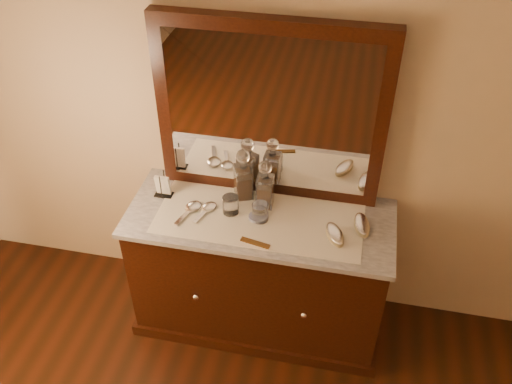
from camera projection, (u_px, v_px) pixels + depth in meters
dresser_cabinet at (260, 273)px, 3.19m from camera, size 1.40×0.55×0.82m
dresser_plinth at (259, 313)px, 3.42m from camera, size 1.46×0.59×0.08m
knob_left at (196, 297)px, 3.00m from camera, size 0.04×0.04×0.04m
knob_right at (304, 315)px, 2.90m from camera, size 0.04×0.04×0.04m
marble_top at (260, 219)px, 2.92m from camera, size 1.44×0.59×0.03m
mirror_frame at (270, 113)px, 2.78m from camera, size 1.20×0.08×1.00m
mirror_glass at (269, 116)px, 2.76m from camera, size 1.06×0.01×0.86m
lace_runner at (259, 219)px, 2.90m from camera, size 1.10×0.45×0.00m
pin_dish at (257, 217)px, 2.89m from camera, size 0.10×0.10×0.02m
comb at (255, 243)px, 2.75m from camera, size 0.16×0.06×0.01m
napkin_rack at (163, 186)px, 3.02m from camera, size 0.10×0.07×0.15m
decanter_left at (243, 179)px, 2.97m from camera, size 0.12×0.12×0.31m
decanter_right at (265, 189)px, 2.91m from camera, size 0.09×0.09×0.29m
brush_near at (335, 235)px, 2.77m from camera, size 0.14×0.19×0.05m
brush_far at (362, 225)px, 2.82m from camera, size 0.11×0.18×0.05m
hand_mirror_outer at (191, 209)px, 2.94m from camera, size 0.12×0.22×0.02m
hand_mirror_inner at (208, 209)px, 2.95m from camera, size 0.10×0.20×0.02m
tumblers at (245, 208)px, 2.88m from camera, size 0.25×0.11×0.10m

